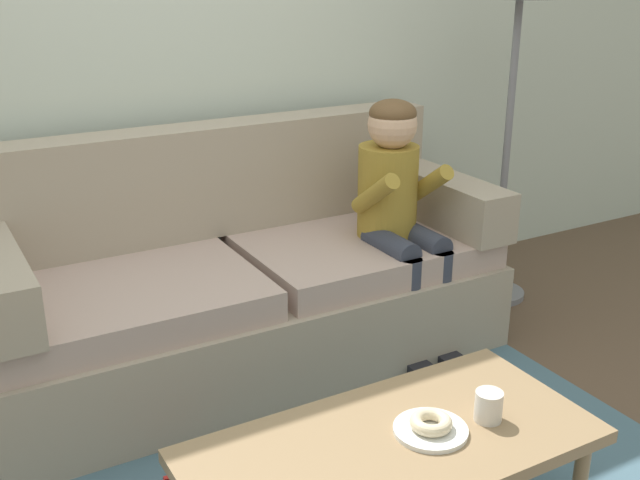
# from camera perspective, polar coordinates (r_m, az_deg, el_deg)

# --- Properties ---
(ground) EXTENTS (10.00, 10.00, 0.00)m
(ground) POSITION_cam_1_polar(r_m,az_deg,el_deg) (2.73, -0.54, -16.88)
(ground) COLOR brown
(wall_back) EXTENTS (8.00, 0.10, 2.80)m
(wall_back) POSITION_cam_1_polar(r_m,az_deg,el_deg) (3.48, -12.32, 15.71)
(wall_back) COLOR beige
(wall_back) RESTS_ON ground
(couch) EXTENTS (2.14, 0.90, 0.98)m
(couch) POSITION_cam_1_polar(r_m,az_deg,el_deg) (3.27, -5.86, -3.26)
(couch) COLOR tan
(couch) RESTS_ON ground
(coffee_table) EXTENTS (1.15, 0.55, 0.41)m
(coffee_table) POSITION_cam_1_polar(r_m,az_deg,el_deg) (2.21, 5.50, -15.42)
(coffee_table) COLOR #937551
(coffee_table) RESTS_ON ground
(person_child) EXTENTS (0.34, 0.58, 1.10)m
(person_child) POSITION_cam_1_polar(r_m,az_deg,el_deg) (3.28, 5.81, 2.82)
(person_child) COLOR olive
(person_child) RESTS_ON ground
(plate) EXTENTS (0.21, 0.21, 0.01)m
(plate) POSITION_cam_1_polar(r_m,az_deg,el_deg) (2.22, 8.23, -13.82)
(plate) COLOR white
(plate) RESTS_ON coffee_table
(donut) EXTENTS (0.16, 0.16, 0.04)m
(donut) POSITION_cam_1_polar(r_m,az_deg,el_deg) (2.21, 8.26, -13.28)
(donut) COLOR beige
(donut) RESTS_ON plate
(mug) EXTENTS (0.08, 0.08, 0.09)m
(mug) POSITION_cam_1_polar(r_m,az_deg,el_deg) (2.28, 12.43, -11.98)
(mug) COLOR silver
(mug) RESTS_ON coffee_table
(floor_lamp) EXTENTS (0.37, 0.37, 1.74)m
(floor_lamp) POSITION_cam_1_polar(r_m,az_deg,el_deg) (3.75, 14.63, 16.78)
(floor_lamp) COLOR slate
(floor_lamp) RESTS_ON ground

